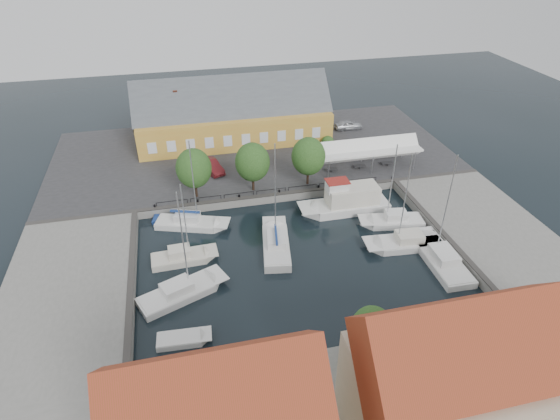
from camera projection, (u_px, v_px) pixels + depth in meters
name	position (u px, v px, depth m)	size (l,w,h in m)	color
ground	(293.00, 252.00, 49.31)	(140.00, 140.00, 0.00)	black
north_quay	(253.00, 154.00, 67.90)	(56.00, 26.00, 1.00)	#2D2D30
west_quay	(68.00, 294.00, 43.18)	(12.00, 24.00, 1.00)	slate
east_quay	(490.00, 231.00, 51.61)	(12.00, 24.00, 1.00)	slate
quay_edge_fittings	(283.00, 219.00, 52.63)	(56.00, 24.72, 0.40)	#383533
warehouse	(229.00, 117.00, 69.68)	(28.56, 14.00, 9.55)	gold
tent_canopy	(368.00, 150.00, 61.89)	(14.00, 4.00, 2.83)	white
quay_trees	(252.00, 162.00, 56.13)	(18.20, 4.20, 6.30)	black
car_silver	(348.00, 125.00, 74.10)	(1.77, 4.40, 1.50)	#B5B8BD
car_red	(212.00, 166.00, 61.97)	(1.68, 4.81, 1.59)	#5D1519
center_sailboat	(276.00, 245.00, 49.66)	(4.11, 9.24, 12.33)	silver
trawler	(347.00, 203.00, 55.64)	(11.02, 3.37, 5.00)	silver
east_boat_a	(392.00, 222.00, 53.55)	(7.66, 3.60, 10.62)	silver
east_boat_b	(405.00, 244.00, 50.02)	(8.72, 3.49, 11.59)	silver
east_boat_c	(440.00, 259.00, 47.81)	(3.34, 9.83, 12.22)	silver
west_boat_a	(191.00, 224.00, 53.17)	(8.65, 4.97, 11.21)	silver
west_boat_b	(183.00, 259.00, 47.92)	(6.91, 2.56, 9.52)	beige
west_boat_c	(181.00, 293.00, 43.55)	(8.85, 5.79, 11.54)	silver
launch_sw	(183.00, 340.00, 39.01)	(4.70, 2.01, 0.98)	silver
launch_nw	(169.00, 221.00, 54.12)	(4.12, 2.31, 0.88)	navy
townhouses	(425.00, 405.00, 27.48)	(36.30, 8.50, 12.00)	tan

